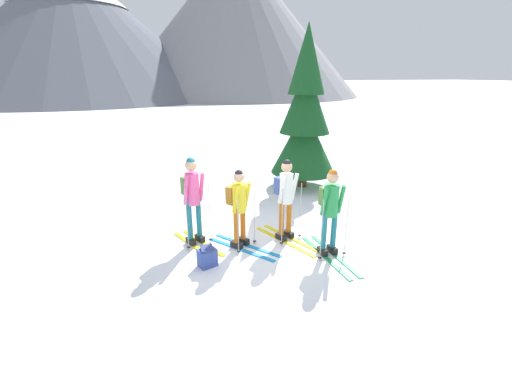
% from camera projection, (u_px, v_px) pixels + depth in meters
% --- Properties ---
extents(ground_plane, '(400.00, 400.00, 0.00)m').
position_uv_depth(ground_plane, '(257.00, 247.00, 7.21)').
color(ground_plane, white).
extents(skier_in_pink, '(0.94, 1.54, 1.86)m').
position_uv_depth(skier_in_pink, '(192.00, 195.00, 7.04)').
color(skier_in_pink, yellow).
rests_on(skier_in_pink, ground).
extents(skier_in_yellow, '(1.28, 1.50, 1.65)m').
position_uv_depth(skier_in_yellow, '(239.00, 205.00, 6.94)').
color(skier_in_yellow, '#1E84D1').
rests_on(skier_in_yellow, ground).
extents(skier_in_white, '(1.00, 1.72, 1.77)m').
position_uv_depth(skier_in_white, '(286.00, 195.00, 7.25)').
color(skier_in_white, yellow).
rests_on(skier_in_white, ground).
extents(skier_in_green, '(0.61, 1.80, 1.75)m').
position_uv_depth(skier_in_green, '(330.00, 208.00, 6.62)').
color(skier_in_green, green).
rests_on(skier_in_green, ground).
extents(pine_tree_near, '(1.99, 1.99, 4.81)m').
position_uv_depth(pine_tree_near, '(305.00, 116.00, 10.44)').
color(pine_tree_near, '#51381E').
rests_on(pine_tree_near, ground).
extents(backpack_on_snow_front, '(0.39, 0.34, 0.38)m').
position_uv_depth(backpack_on_snow_front, '(207.00, 257.00, 6.43)').
color(backpack_on_snow_front, '#384C99').
rests_on(backpack_on_snow_front, ground).
extents(mountain_ridge_distant, '(66.12, 43.88, 22.87)m').
position_uv_depth(mountain_ridge_distant, '(160.00, 25.00, 53.00)').
color(mountain_ridge_distant, slate).
rests_on(mountain_ridge_distant, ground).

